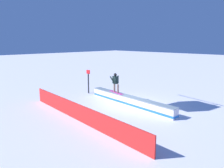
# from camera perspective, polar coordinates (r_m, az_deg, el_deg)

# --- Properties ---
(ground_plane) EXTENTS (120.00, 120.00, 0.00)m
(ground_plane) POSITION_cam_1_polar(r_m,az_deg,el_deg) (14.53, 4.50, -5.48)
(ground_plane) COLOR white
(grind_box) EXTENTS (7.14, 1.11, 0.61)m
(grind_box) POSITION_cam_1_polar(r_m,az_deg,el_deg) (14.46, 4.52, -4.43)
(grind_box) COLOR white
(grind_box) RESTS_ON ground_plane
(snowboarder) EXTENTS (1.52, 0.63, 1.35)m
(snowboarder) POSITION_cam_1_polar(r_m,az_deg,el_deg) (15.22, 0.91, 0.51)
(snowboarder) COLOR #C3308D
(snowboarder) RESTS_ON grind_box
(safety_fence) EXTENTS (10.16, 0.86, 0.91)m
(safety_fence) POSITION_cam_1_polar(r_m,az_deg,el_deg) (11.75, -8.68, -7.31)
(safety_fence) COLOR red
(safety_fence) RESTS_ON ground_plane
(trail_marker) EXTENTS (0.40, 0.10, 1.89)m
(trail_marker) POSITION_cam_1_polar(r_m,az_deg,el_deg) (17.63, -6.16, 0.83)
(trail_marker) COLOR #262628
(trail_marker) RESTS_ON ground_plane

